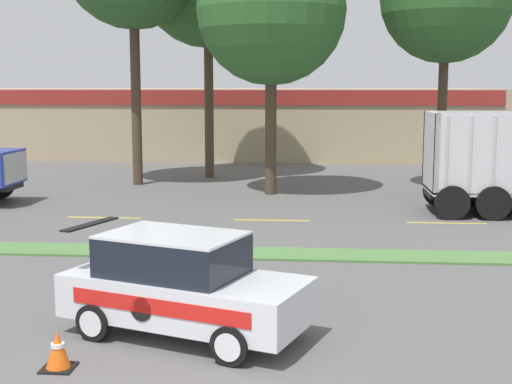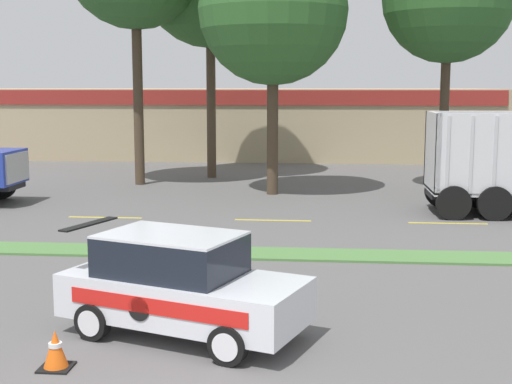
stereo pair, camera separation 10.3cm
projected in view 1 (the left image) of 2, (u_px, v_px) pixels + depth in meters
grass_verge at (234, 253)px, 17.87m from camera, size 120.00×1.25×0.06m
centre_line_3 at (104, 218)px, 22.84m from camera, size 2.40×0.14×0.01m
centre_line_4 at (272, 220)px, 22.38m from camera, size 2.40×0.14×0.01m
centre_line_5 at (447, 223)px, 21.93m from camera, size 2.40×0.14×0.01m
rally_car at (182, 285)px, 11.97m from camera, size 4.45×3.06×1.77m
traffic_cone at (58, 350)px, 10.60m from camera, size 0.48×0.48×0.59m
store_building_backdrop at (203, 121)px, 44.89m from camera, size 35.73×12.10×4.01m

